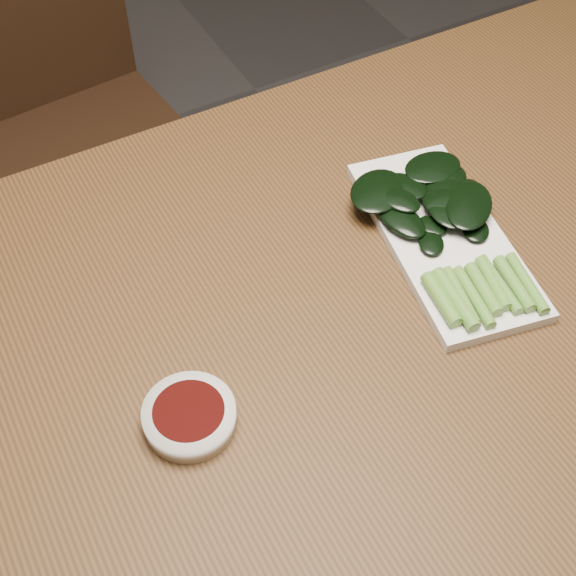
{
  "coord_description": "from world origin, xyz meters",
  "views": [
    {
      "loc": [
        -0.32,
        -0.47,
        1.47
      ],
      "look_at": [
        -0.04,
        0.05,
        0.76
      ],
      "focal_mm": 50.0,
      "sensor_mm": 36.0,
      "label": 1
    }
  ],
  "objects": [
    {
      "name": "serving_plate",
      "position": [
        0.17,
        0.03,
        0.76
      ],
      "size": [
        0.19,
        0.33,
        0.01
      ],
      "rotation": [
        0.0,
        0.0,
        -0.19
      ],
      "color": "silver",
      "rests_on": "table"
    },
    {
      "name": "sauce_bowl",
      "position": [
        -0.21,
        -0.06,
        0.76
      ],
      "size": [
        0.09,
        0.09,
        0.02
      ],
      "color": "silver",
      "rests_on": "table"
    },
    {
      "name": "table",
      "position": [
        0.0,
        0.0,
        0.68
      ],
      "size": [
        1.4,
        0.8,
        0.75
      ],
      "color": "#462C14",
      "rests_on": "ground"
    },
    {
      "name": "ground",
      "position": [
        0.0,
        0.0,
        0.0
      ],
      "size": [
        6.0,
        6.0,
        0.0
      ],
      "primitive_type": "plane",
      "color": "#322F2F",
      "rests_on": "ground"
    },
    {
      "name": "chair_far",
      "position": [
        -0.08,
        0.86,
        0.49
      ],
      "size": [
        0.41,
        0.41,
        0.89
      ],
      "rotation": [
        0.0,
        0.0,
        0.1
      ],
      "color": "black",
      "rests_on": "ground"
    },
    {
      "name": "gai_lan",
      "position": [
        0.17,
        0.04,
        0.78
      ],
      "size": [
        0.19,
        0.29,
        0.02
      ],
      "color": "#5D9433",
      "rests_on": "serving_plate"
    }
  ]
}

